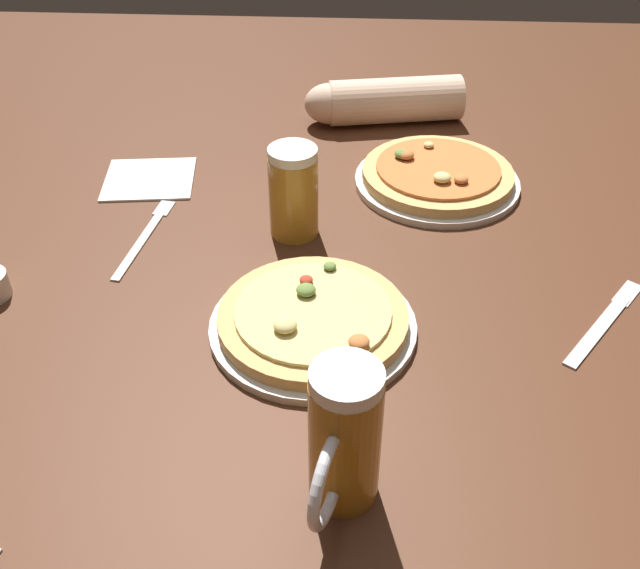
# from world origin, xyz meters

# --- Properties ---
(ground_plane) EXTENTS (2.40, 2.40, 0.03)m
(ground_plane) POSITION_xyz_m (0.00, 0.00, -0.01)
(ground_plane) COLOR #4C2816
(pizza_plate_near) EXTENTS (0.27, 0.27, 0.05)m
(pizza_plate_near) POSITION_xyz_m (-0.01, -0.07, 0.02)
(pizza_plate_near) COLOR silver
(pizza_plate_near) RESTS_ON ground_plane
(pizza_plate_far) EXTENTS (0.28, 0.28, 0.05)m
(pizza_plate_far) POSITION_xyz_m (0.18, 0.32, 0.02)
(pizza_plate_far) COLOR silver
(pizza_plate_far) RESTS_ON ground_plane
(beer_mug_dark) EXTENTS (0.08, 0.13, 0.15)m
(beer_mug_dark) POSITION_xyz_m (-0.05, 0.16, 0.07)
(beer_mug_dark) COLOR #B27A23
(beer_mug_dark) RESTS_ON ground_plane
(beer_mug_amber) EXTENTS (0.07, 0.13, 0.17)m
(beer_mug_amber) POSITION_xyz_m (0.04, -0.33, 0.09)
(beer_mug_amber) COLOR #9E6619
(beer_mug_amber) RESTS_ON ground_plane
(napkin_folded) EXTENTS (0.17, 0.16, 0.01)m
(napkin_folded) POSITION_xyz_m (-0.32, 0.31, 0.00)
(napkin_folded) COLOR white
(napkin_folded) RESTS_ON ground_plane
(fork_left) EXTENTS (0.05, 0.22, 0.01)m
(fork_left) POSITION_xyz_m (-0.28, 0.13, 0.00)
(fork_left) COLOR silver
(fork_left) RESTS_ON ground_plane
(knife_right) EXTENTS (0.15, 0.19, 0.01)m
(knife_right) POSITION_xyz_m (0.39, -0.03, 0.00)
(knife_right) COLOR silver
(knife_right) RESTS_ON ground_plane
(diner_arm) EXTENTS (0.32, 0.13, 0.09)m
(diner_arm) POSITION_xyz_m (0.09, 0.56, 0.04)
(diner_arm) COLOR beige
(diner_arm) RESTS_ON ground_plane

